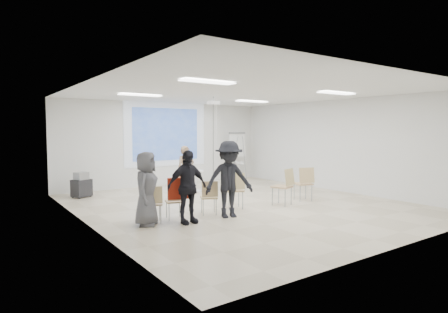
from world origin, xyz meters
TOP-DOWN VIEW (x-y plane):
  - floor at (0.00, 0.00)m, footprint 8.00×9.00m
  - ceiling at (0.00, 0.00)m, footprint 8.00×9.00m
  - wall_back at (0.00, 4.55)m, footprint 8.00×0.10m
  - wall_left at (-4.05, 0.00)m, footprint 0.10×9.00m
  - wall_right at (4.05, 0.00)m, footprint 0.10×9.00m
  - projection_halo at (0.00, 4.49)m, footprint 3.20×0.01m
  - projection_image at (0.00, 4.47)m, footprint 2.60×0.01m
  - pedestal_table at (0.02, 2.50)m, footprint 0.77×0.77m
  - player_left at (-0.46, 2.20)m, footprint 0.70×0.55m
  - player_right at (1.18, 1.98)m, footprint 1.01×0.87m
  - controller_left at (-0.28, 2.45)m, footprint 0.06×0.12m
  - controller_right at (1.00, 2.23)m, footprint 0.06×0.11m
  - chair_far_left at (-2.79, -0.53)m, footprint 0.49×0.51m
  - chair_left_mid at (-2.26, -0.51)m, footprint 0.47×0.49m
  - chair_left_inner at (-1.38, -0.57)m, footprint 0.51×0.53m
  - chair_center at (-0.49, -0.39)m, footprint 0.57×0.59m
  - chair_right_inner at (0.87, -0.78)m, footprint 0.60×0.62m
  - chair_right_far at (1.76, -0.64)m, footprint 0.58×0.60m
  - red_jacket at (-2.24, -0.67)m, footprint 0.50×0.24m
  - laptop at (-1.35, -0.48)m, footprint 0.36×0.32m
  - audience_left at (-2.20, -0.97)m, footprint 1.06×0.64m
  - audience_mid at (-1.14, -1.03)m, footprint 1.43×1.03m
  - audience_outer at (-2.99, -0.63)m, footprint 0.97×1.01m
  - flipchart_easel at (2.81, 3.89)m, footprint 0.83×0.63m
  - av_cart at (-3.25, 3.59)m, footprint 0.62×0.57m
  - ceiling_projector at (0.10, 1.49)m, footprint 0.30×0.25m
  - fluor_panel_nw at (-2.00, 2.00)m, footprint 1.20×0.30m
  - fluor_panel_ne at (2.00, 2.00)m, footprint 1.20×0.30m
  - fluor_panel_sw at (-2.00, -1.50)m, footprint 1.20×0.30m
  - fluor_panel_se at (2.00, -1.50)m, footprint 1.20×0.30m

SIDE VIEW (x-z plane):
  - floor at x=0.00m, z-range -0.10..0.00m
  - av_cart at x=-3.25m, z-range -0.03..0.72m
  - pedestal_table at x=0.02m, z-range 0.04..0.77m
  - laptop at x=-1.35m, z-range 0.42..0.45m
  - chair_left_mid at x=-2.26m, z-range 0.07..0.87m
  - chair_far_left at x=-2.79m, z-range 0.07..0.88m
  - chair_left_inner at x=-1.38m, z-range 0.07..0.88m
  - chair_center at x=-0.49m, z-range 0.09..1.02m
  - chair_right_far at x=1.76m, z-range 0.09..1.05m
  - chair_right_inner at x=0.87m, z-range 0.09..1.08m
  - red_jacket at x=-2.24m, z-range 0.49..0.95m
  - player_left at x=-0.46m, z-range 0.00..1.72m
  - audience_outer at x=-2.99m, z-range 0.00..1.74m
  - audience_left at x=-2.20m, z-range 0.00..1.81m
  - player_right at x=1.18m, z-range 0.00..1.84m
  - audience_mid at x=-1.14m, z-range 0.00..1.99m
  - controller_left at x=-0.28m, z-range 1.11..1.15m
  - controller_right at x=1.00m, z-range 1.22..1.26m
  - flipchart_easel at x=2.81m, z-range 0.45..2.37m
  - wall_back at x=0.00m, z-range 0.00..3.00m
  - wall_left at x=-4.05m, z-range 0.00..3.00m
  - wall_right at x=4.05m, z-range 0.00..3.00m
  - projection_halo at x=0.00m, z-range 0.70..3.00m
  - projection_image at x=0.00m, z-range 0.90..2.80m
  - ceiling_projector at x=0.10m, z-range 1.19..4.19m
  - fluor_panel_nw at x=-2.00m, z-range 2.96..2.98m
  - fluor_panel_ne at x=2.00m, z-range 2.96..2.98m
  - fluor_panel_sw at x=-2.00m, z-range 2.96..2.98m
  - fluor_panel_se at x=2.00m, z-range 2.96..2.98m
  - ceiling at x=0.00m, z-range 3.00..3.10m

